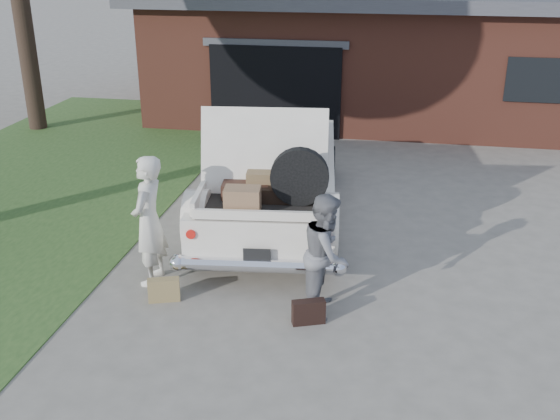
# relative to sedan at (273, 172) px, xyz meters

# --- Properties ---
(ground) EXTENTS (90.00, 90.00, 0.00)m
(ground) POSITION_rel_sedan_xyz_m (0.55, -2.91, -0.82)
(ground) COLOR gray
(ground) RESTS_ON ground
(grass_strip) EXTENTS (6.00, 16.00, 0.02)m
(grass_strip) POSITION_rel_sedan_xyz_m (-4.95, 0.09, -0.81)
(grass_strip) COLOR #2D4C1E
(grass_strip) RESTS_ON ground
(house) EXTENTS (12.80, 7.80, 3.30)m
(house) POSITION_rel_sedan_xyz_m (1.53, 8.56, 0.85)
(house) COLOR brown
(house) RESTS_ON ground
(sedan) EXTENTS (2.78, 5.81, 2.30)m
(sedan) POSITION_rel_sedan_xyz_m (0.00, 0.00, 0.00)
(sedan) COLOR white
(sedan) RESTS_ON ground
(woman_left) EXTENTS (0.45, 0.68, 1.86)m
(woman_left) POSITION_rel_sedan_xyz_m (-1.23, -2.62, 0.10)
(woman_left) COLOR beige
(woman_left) RESTS_ON ground
(woman_right) EXTENTS (0.64, 0.80, 1.60)m
(woman_right) POSITION_rel_sedan_xyz_m (1.27, -2.93, -0.02)
(woman_right) COLOR slate
(woman_right) RESTS_ON ground
(suitcase_left) EXTENTS (0.44, 0.26, 0.33)m
(suitcase_left) POSITION_rel_sedan_xyz_m (-0.88, -3.12, -0.66)
(suitcase_left) COLOR #9B834F
(suitcase_left) RESTS_ON ground
(suitcase_right) EXTENTS (0.44, 0.28, 0.32)m
(suitcase_right) POSITION_rel_sedan_xyz_m (1.10, -3.32, -0.66)
(suitcase_right) COLOR black
(suitcase_right) RESTS_ON ground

